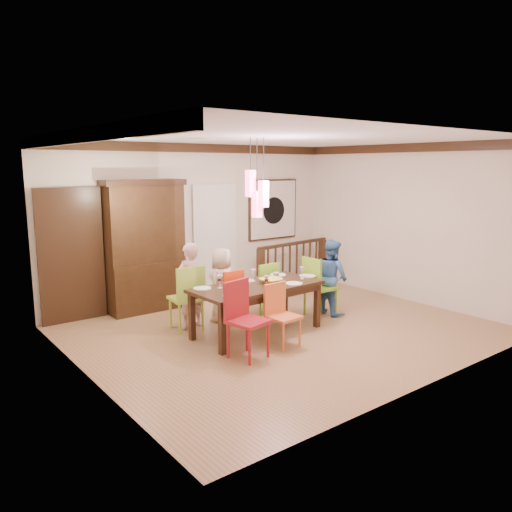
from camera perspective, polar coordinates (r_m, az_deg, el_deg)
floor at (r=7.80m, az=3.22°, el=-8.43°), size 6.00×6.00×0.00m
ceiling at (r=7.40m, az=3.45°, el=13.36°), size 6.00×6.00×0.00m
wall_back at (r=9.48m, az=-6.64°, el=3.85°), size 6.00×0.00×6.00m
wall_left at (r=5.97m, az=-18.99°, el=-0.42°), size 0.00×5.00×5.00m
wall_right at (r=9.68m, az=16.90°, el=3.61°), size 0.00×5.00×5.00m
crown_molding at (r=7.40m, az=3.45°, el=12.74°), size 6.00×5.00×0.16m
panel_door at (r=8.52m, az=-20.36°, el=-0.18°), size 1.04×0.07×2.24m
white_doorway at (r=9.68m, az=-4.71°, el=1.63°), size 0.97×0.05×2.22m
painting at (r=10.47m, az=1.96°, el=5.33°), size 1.25×0.06×1.25m
pendant_cluster at (r=7.25m, az=0.11°, el=7.16°), size 0.27×0.21×1.14m
dining_table at (r=7.47m, az=0.11°, el=-3.98°), size 2.02×0.98×0.75m
chair_far_left at (r=7.74m, az=-8.03°, el=-4.18°), size 0.51×0.51×1.02m
chair_far_mid at (r=8.14m, az=-3.25°, el=-4.03°), size 0.39×0.39×0.86m
chair_far_right at (r=8.51m, az=0.69°, el=-3.24°), size 0.41×0.41×0.89m
chair_near_left at (r=6.54m, az=-0.89°, el=-6.76°), size 0.55×0.55×1.02m
chair_near_mid at (r=6.97m, az=3.18°, el=-6.37°), size 0.42×0.42×0.88m
chair_end_right at (r=8.42m, az=7.40°, el=-3.00°), size 0.48×0.48×1.01m
china_hutch at (r=8.79m, az=-12.51°, el=1.14°), size 1.44×0.46×2.27m
balustrade at (r=10.32m, az=4.28°, el=-0.93°), size 2.00×0.28×0.96m
person_far_left at (r=7.80m, az=-7.57°, el=-3.35°), size 0.52×0.37×1.35m
person_far_mid at (r=8.12m, az=-3.87°, el=-3.28°), size 0.69×0.57×1.20m
person_end_right at (r=8.57m, az=8.63°, el=-2.37°), size 0.56×0.68×1.28m
serving_bowl at (r=7.53m, az=1.70°, el=-2.86°), size 0.34×0.34×0.08m
small_bowl at (r=7.37m, az=-1.53°, el=-3.19°), size 0.24×0.24×0.07m
cup_left at (r=7.05m, az=-1.82°, el=-3.70°), size 0.13×0.13×0.09m
cup_right at (r=7.86m, az=2.32°, el=-2.23°), size 0.12×0.12×0.10m
plate_far_left at (r=7.25m, az=-6.15°, el=-3.70°), size 0.26×0.26×0.01m
plate_far_mid at (r=7.70m, az=-1.21°, el=-2.81°), size 0.26×0.26×0.01m
plate_far_right at (r=8.09m, az=2.52°, el=-2.17°), size 0.26×0.26×0.01m
plate_near_left at (r=6.82m, az=-2.75°, el=-4.54°), size 0.26×0.26×0.01m
plate_near_mid at (r=7.52m, az=4.35°, el=-3.15°), size 0.26×0.26×0.01m
plate_end_right at (r=8.05m, az=5.90°, el=-2.28°), size 0.26×0.26×0.01m
wine_glass_a at (r=7.25m, az=-4.18°, el=-2.94°), size 0.08×0.08×0.19m
wine_glass_b at (r=7.65m, az=-0.32°, el=-2.21°), size 0.08×0.08×0.19m
wine_glass_c at (r=7.21m, az=1.21°, el=-2.99°), size 0.08×0.08×0.19m
wine_glass_d at (r=7.86m, az=5.30°, el=-1.92°), size 0.08×0.08×0.19m
napkin at (r=7.13m, az=1.83°, el=-3.88°), size 0.18×0.14×0.01m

